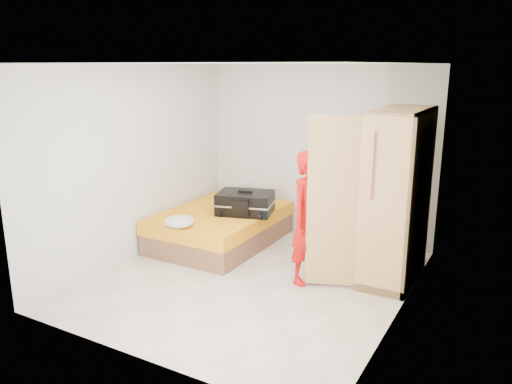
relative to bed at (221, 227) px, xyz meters
The scene contains 7 objects.
room 1.74m from the bed, 40.60° to the right, with size 4.00×4.02×2.60m.
bed is the anchor object (origin of this frame).
wardrobe 2.61m from the bed, ahead, with size 1.14×1.38×2.10m.
person 1.88m from the bed, 19.96° to the right, with size 0.59×0.39×1.62m, color red.
suitcase 0.56m from the bed, 12.05° to the left, with size 0.92×0.77×0.34m.
round_cushion 0.96m from the bed, 93.58° to the right, with size 0.40×0.40×0.15m, color silver.
pillow 0.91m from the bed, 98.24° to the left, with size 0.51×0.26×0.09m, color silver.
Camera 1 is at (2.86, -4.98, 2.58)m, focal length 35.00 mm.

